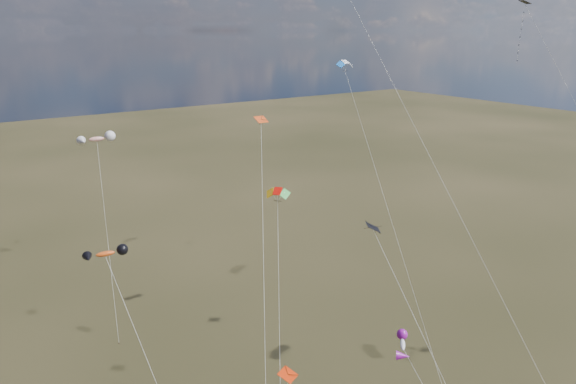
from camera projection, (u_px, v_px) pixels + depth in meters
diamond_black_high at (533, 54)px, 51.30m from camera, size 11.38×19.76×35.74m
diamond_black_mid at (416, 319)px, 32.12m from camera, size 2.62×15.97×20.92m
diamond_orange_center at (263, 239)px, 36.55m from camera, size 8.14×13.08×26.74m
parafoil_blue_white at (346, 64)px, 57.25m from camera, size 6.67×23.22×30.09m
parafoil_tricolor at (278, 193)px, 40.05m from camera, size 7.06×10.61×21.39m
novelty_orange_black at (106, 255)px, 38.14m from camera, size 3.70×13.96×17.50m
novelty_white_purple at (403, 345)px, 35.80m from camera, size 3.53×10.21×12.34m
novelty_redwhite_stripe at (97, 139)px, 60.52m from camera, size 4.64×12.05×21.42m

